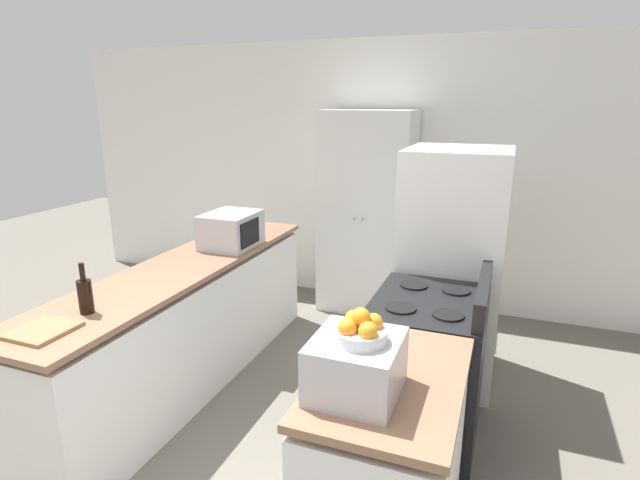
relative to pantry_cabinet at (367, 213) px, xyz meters
The scene contains 11 objects.
wall_back 0.45m from the pantry_cabinet, 85.14° to the left, with size 7.00×0.06×2.60m.
counter_left 2.07m from the pantry_cabinet, 114.48° to the right, with size 0.60×2.75×0.91m.
counter_right 2.91m from the pantry_cabinet, 72.08° to the right, with size 0.60×0.94×0.91m.
pantry_cabinet is the anchor object (origin of this frame).
stove 2.10m from the pantry_cabinet, 63.83° to the right, with size 0.66×0.80×1.07m.
refrigerator 1.37m from the pantry_cabinet, 47.18° to the right, with size 0.73×0.78×1.71m.
microwave 1.48m from the pantry_cabinet, 119.98° to the right, with size 0.37×0.45×0.27m.
wine_bottle 2.80m from the pantry_cabinet, 106.73° to the right, with size 0.08×0.08×0.28m.
toaster_oven 2.99m from the pantry_cabinet, 74.97° to the right, with size 0.34×0.36×0.23m.
fruit_bowl 3.02m from the pantry_cabinet, 74.67° to the right, with size 0.20×0.20×0.14m.
cutting_board 3.06m from the pantry_cabinet, 105.69° to the right, with size 0.26×0.28×0.02m.
Camera 1 is at (1.24, -1.27, 2.02)m, focal length 28.00 mm.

